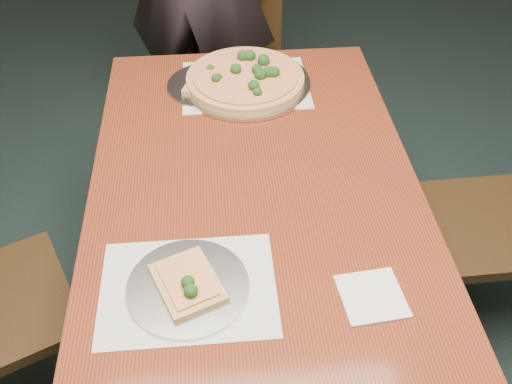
{
  "coord_description": "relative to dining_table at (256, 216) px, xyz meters",
  "views": [
    {
      "loc": [
        -0.12,
        -0.62,
        1.8
      ],
      "look_at": [
        -0.02,
        0.49,
        0.75
      ],
      "focal_mm": 40.0,
      "sensor_mm": 36.0,
      "label": 1
    }
  ],
  "objects": [
    {
      "name": "chair_far",
      "position": [
        0.02,
        1.14,
        -0.14
      ],
      "size": [
        0.44,
        0.44,
        0.91
      ],
      "rotation": [
        0.0,
        0.0,
        0.04
      ],
      "color": "black",
      "rests_on": "ground"
    },
    {
      "name": "dining_table",
      "position": [
        0.0,
        0.0,
        0.0
      ],
      "size": [
        0.9,
        1.5,
        0.75
      ],
      "color": "#582011",
      "rests_on": "ground"
    },
    {
      "name": "slice_plate_near",
      "position": [
        -0.18,
        -0.31,
        0.11
      ],
      "size": [
        0.28,
        0.28,
        0.06
      ],
      "color": "silver",
      "rests_on": "dining_table"
    },
    {
      "name": "pizza_pan",
      "position": [
        0.01,
        0.53,
        0.12
      ],
      "size": [
        0.44,
        0.44,
        0.07
      ],
      "color": "silver",
      "rests_on": "dining_table"
    },
    {
      "name": "placemat_main",
      "position": [
        0.01,
        0.53,
        0.09
      ],
      "size": [
        0.42,
        0.32,
        0.0
      ],
      "primitive_type": "cube",
      "color": "white",
      "rests_on": "dining_table"
    },
    {
      "name": "napkin",
      "position": [
        0.23,
        -0.37,
        0.09
      ],
      "size": [
        0.15,
        0.15,
        0.01
      ],
      "primitive_type": "cube",
      "rotation": [
        0.0,
        0.0,
        0.1
      ],
      "color": "white",
      "rests_on": "dining_table"
    },
    {
      "name": "slice_plate_far",
      "position": [
        -0.11,
        0.53,
        0.1
      ],
      "size": [
        0.28,
        0.28,
        0.06
      ],
      "color": "silver",
      "rests_on": "dining_table"
    },
    {
      "name": "placemat_near",
      "position": [
        -0.18,
        -0.31,
        0.09
      ],
      "size": [
        0.4,
        0.3,
        0.0
      ],
      "primitive_type": "cube",
      "color": "white",
      "rests_on": "dining_table"
    }
  ]
}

